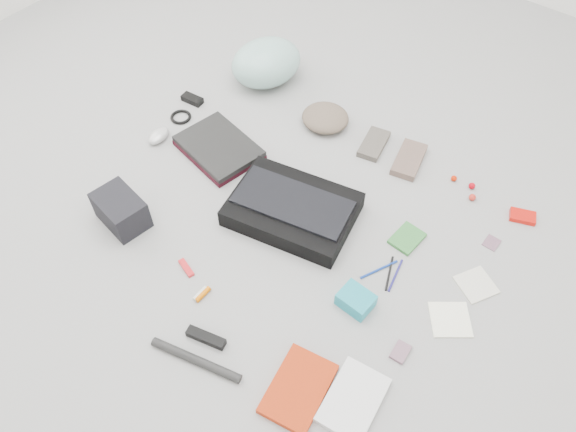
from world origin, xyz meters
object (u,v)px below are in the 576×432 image
Objects in this scene: bike_helmet at (266,63)px; book_red at (298,389)px; accordion_wallet at (356,300)px; camera_bag at (121,210)px; messenger_bag at (292,209)px; laptop at (219,146)px.

bike_helmet reaches higher than book_red.
camera_bag is at bearing -162.35° from accordion_wallet.
bike_helmet is 0.97m from camera_bag.
accordion_wallet is (0.40, -0.17, -0.01)m from messenger_bag.
messenger_bag is 0.81m from bike_helmet.
accordion_wallet is (0.98, -0.74, -0.07)m from bike_helmet.
bike_helmet is at bearing 122.81° from book_red.
laptop is 1.06m from book_red.
bike_helmet is 1.73× the size of camera_bag.
bike_helmet is 2.95× the size of accordion_wallet.
bike_helmet is (-0.14, 0.48, 0.07)m from laptop.
messenger_bag is at bearing 49.15° from camera_bag.
book_red is (0.43, -0.52, -0.03)m from messenger_bag.
messenger_bag is 2.37× the size of camera_bag.
messenger_bag reaches higher than laptop.
book_red is 2.14× the size of accordion_wallet.
accordion_wallet is (0.88, 0.23, -0.03)m from camera_bag.
laptop is at bearing -55.05° from bike_helmet.
camera_bag is (-0.04, -0.49, 0.03)m from laptop.
bike_helmet is 1.38× the size of book_red.
camera_bag reaches higher than accordion_wallet.
accordion_wallet is at bearing -17.88° from bike_helmet.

